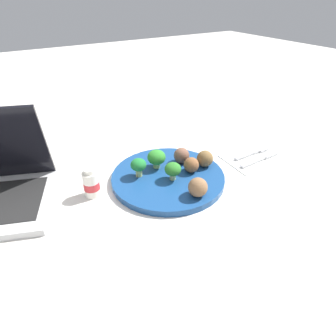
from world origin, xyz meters
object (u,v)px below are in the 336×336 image
(broccoli_floret_center, at_px, (157,158))
(meatball_back_left, at_px, (205,159))
(napkin, at_px, (255,157))
(knife, at_px, (262,158))
(broccoli_floret_back_left, at_px, (173,170))
(meatball_front_right, at_px, (198,187))
(broccoli_floret_front_right, at_px, (138,165))
(yogurt_bottle, at_px, (91,184))
(plate, at_px, (168,177))
(meatball_mid_left, at_px, (182,155))
(fork, at_px, (253,152))
(meatball_mid_right, at_px, (191,165))

(broccoli_floret_center, bearing_deg, meatball_back_left, -28.16)
(napkin, bearing_deg, broccoli_floret_center, 163.27)
(broccoli_floret_center, bearing_deg, knife, -19.66)
(broccoli_floret_back_left, distance_m, knife, 0.28)
(meatball_front_right, bearing_deg, broccoli_floret_front_right, 118.41)
(meatball_back_left, height_order, yogurt_bottle, yogurt_bottle)
(meatball_front_right, height_order, yogurt_bottle, yogurt_bottle)
(plate, bearing_deg, meatball_mid_left, 28.02)
(plate, xyz_separation_m, yogurt_bottle, (-0.18, 0.04, 0.02))
(fork, relative_size, knife, 0.83)
(knife, distance_m, yogurt_bottle, 0.46)
(broccoli_floret_front_right, height_order, yogurt_bottle, yogurt_bottle)
(yogurt_bottle, bearing_deg, broccoli_floret_back_left, -19.06)
(broccoli_floret_center, height_order, meatball_mid_right, broccoli_floret_center)
(plate, height_order, fork, plate)
(broccoli_floret_center, bearing_deg, plate, -82.57)
(fork, bearing_deg, meatball_back_left, 178.24)
(meatball_mid_right, height_order, knife, meatball_mid_right)
(plate, height_order, knife, plate)
(broccoli_floret_center, bearing_deg, yogurt_bottle, -178.21)
(broccoli_floret_front_right, height_order, meatball_back_left, broccoli_floret_front_right)
(yogurt_bottle, bearing_deg, broccoli_floret_front_right, -2.99)
(broccoli_floret_back_left, relative_size, napkin, 0.26)
(broccoli_floret_center, bearing_deg, broccoli_floret_back_left, -85.48)
(broccoli_floret_back_left, distance_m, fork, 0.28)
(meatball_front_right, bearing_deg, meatball_mid_right, 62.82)
(broccoli_floret_front_right, height_order, fork, broccoli_floret_front_right)
(plate, height_order, yogurt_bottle, yogurt_bottle)
(broccoli_floret_center, relative_size, meatball_back_left, 1.14)
(broccoli_floret_back_left, xyz_separation_m, napkin, (0.27, -0.01, -0.04))
(broccoli_floret_center, height_order, meatball_back_left, broccoli_floret_center)
(broccoli_floret_front_right, bearing_deg, plate, -28.45)
(plate, bearing_deg, meatball_mid_right, -16.45)
(broccoli_floret_back_left, bearing_deg, meatball_front_right, -81.12)
(meatball_mid_left, bearing_deg, yogurt_bottle, 178.34)
(broccoli_floret_center, xyz_separation_m, napkin, (0.27, -0.08, -0.04))
(meatball_front_right, bearing_deg, knife, 11.13)
(broccoli_floret_front_right, distance_m, fork, 0.34)
(broccoli_floret_front_right, distance_m, meatball_back_left, 0.17)
(meatball_front_right, relative_size, knife, 0.30)
(meatball_front_right, relative_size, napkin, 0.26)
(meatball_mid_right, height_order, napkin, meatball_mid_right)
(broccoli_floret_front_right, xyz_separation_m, yogurt_bottle, (-0.12, 0.01, -0.01))
(napkin, distance_m, yogurt_bottle, 0.45)
(broccoli_floret_front_right, height_order, meatball_mid_right, broccoli_floret_front_right)
(broccoli_floret_front_right, bearing_deg, broccoli_floret_center, 11.54)
(broccoli_floret_back_left, bearing_deg, meatball_mid_left, 41.23)
(meatball_mid_right, distance_m, yogurt_bottle, 0.25)
(plate, bearing_deg, meatball_front_right, -83.29)
(napkin, bearing_deg, broccoli_floret_back_left, 176.95)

